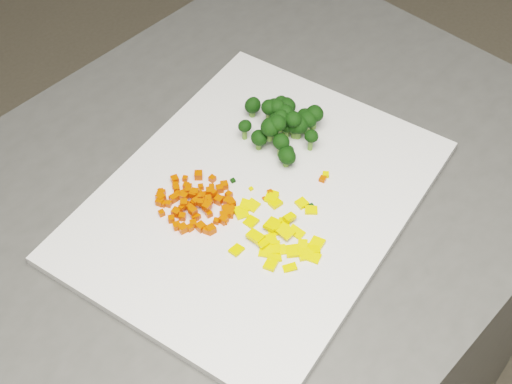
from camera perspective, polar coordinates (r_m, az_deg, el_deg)
ground at (r=1.89m, az=5.76°, el=-12.33°), size 4.00×4.00×0.00m
counter_block at (r=1.37m, az=-1.82°, el=-12.66°), size 1.17×0.92×0.90m
cutting_board at (r=0.98m, az=-0.00°, el=-0.62°), size 0.60×0.53×0.01m
carrot_pile at (r=0.96m, az=-4.81°, el=-0.39°), size 0.11×0.11×0.03m
pepper_pile at (r=0.93m, az=1.54°, el=-2.98°), size 0.13×0.13×0.02m
broccoli_pile at (r=1.03m, az=1.71°, el=5.74°), size 0.13×0.13×0.06m
carrot_cube_0 at (r=0.97m, az=-3.93°, el=-0.76°), size 0.01×0.01×0.01m
carrot_cube_1 at (r=0.96m, az=-2.00°, el=-0.87°), size 0.01×0.01×0.01m
carrot_cube_2 at (r=0.96m, az=-4.84°, el=-0.75°), size 0.01×0.01×0.01m
carrot_cube_3 at (r=0.96m, az=-7.56°, el=-1.68°), size 0.01×0.01×0.01m
carrot_cube_4 at (r=0.94m, az=-3.62°, el=-3.00°), size 0.01×0.01×0.01m
carrot_cube_5 at (r=0.97m, az=-4.36°, el=-0.32°), size 0.01×0.01×0.01m
carrot_cube_6 at (r=0.95m, az=-3.97°, el=-1.18°), size 0.01×0.01×0.01m
carrot_cube_7 at (r=0.95m, az=-3.19°, el=-2.34°), size 0.01×0.01×0.01m
carrot_cube_8 at (r=0.96m, az=-6.40°, el=-1.62°), size 0.01×0.01×0.01m
carrot_cube_9 at (r=0.97m, az=-3.74°, el=0.06°), size 0.01×0.01×0.01m
carrot_cube_10 at (r=0.97m, az=-3.74°, el=-0.29°), size 0.01×0.01×0.01m
carrot_cube_11 at (r=0.95m, az=-2.59°, el=-1.89°), size 0.01×0.01×0.01m
carrot_cube_12 at (r=0.95m, az=-5.88°, el=-2.06°), size 0.01×0.01×0.01m
carrot_cube_13 at (r=0.94m, az=-4.44°, el=-2.79°), size 0.01×0.01×0.01m
carrot_cube_14 at (r=0.95m, az=-4.46°, el=-0.84°), size 0.01×0.01×0.01m
carrot_cube_15 at (r=0.99m, az=-5.61°, el=0.51°), size 0.01×0.01×0.01m
carrot_cube_16 at (r=0.95m, az=-6.78°, el=-2.17°), size 0.01×0.01×0.01m
carrot_cube_17 at (r=0.96m, az=-4.91°, el=-0.04°), size 0.01×0.01×0.01m
carrot_cube_18 at (r=0.97m, az=-2.73°, el=-0.57°), size 0.01×0.01×0.01m
carrot_cube_19 at (r=0.97m, az=-4.20°, el=-0.28°), size 0.01×0.01×0.01m
carrot_cube_20 at (r=0.98m, az=-4.60°, el=-0.01°), size 0.01×0.01×0.01m
carrot_cube_21 at (r=0.97m, az=-2.19°, el=-0.22°), size 0.01×0.01×0.01m
carrot_cube_22 at (r=0.94m, az=-5.04°, el=-2.55°), size 0.01×0.01×0.01m
carrot_cube_23 at (r=0.95m, az=-5.08°, el=-1.51°), size 0.01×0.01×0.01m
carrot_cube_24 at (r=0.98m, az=-7.63°, el=-0.02°), size 0.01×0.01×0.01m
carrot_cube_25 at (r=0.97m, az=-5.42°, el=0.13°), size 0.01×0.01×0.01m
carrot_cube_26 at (r=0.97m, az=-3.30°, el=-0.20°), size 0.01×0.01×0.01m
carrot_cube_27 at (r=0.96m, az=-5.25°, el=-1.14°), size 0.01×0.01×0.01m
carrot_cube_28 at (r=0.97m, az=-3.44°, el=-0.04°), size 0.01×0.01×0.01m
carrot_cube_29 at (r=0.98m, az=-2.55°, el=0.54°), size 0.01×0.01×0.01m
carrot_cube_30 at (r=0.95m, az=-2.61°, el=-2.23°), size 0.01×0.01×0.01m
carrot_cube_31 at (r=0.95m, az=-2.23°, el=-1.81°), size 0.01×0.01×0.01m
carrot_cube_32 at (r=0.98m, az=-6.16°, el=-0.29°), size 0.01×0.01×0.01m
carrot_cube_33 at (r=0.99m, az=-6.46°, el=0.52°), size 0.01×0.01×0.01m
carrot_cube_34 at (r=0.95m, az=-3.78°, el=-1.75°), size 0.01×0.01×0.01m
carrot_cube_35 at (r=0.97m, az=-4.35°, el=-0.33°), size 0.01×0.01×0.01m
carrot_cube_36 at (r=0.98m, az=-2.93°, el=0.26°), size 0.01×0.01×0.01m
carrot_cube_37 at (r=0.95m, az=-2.51°, el=-2.36°), size 0.01×0.01×0.01m
carrot_cube_38 at (r=0.95m, az=-5.27°, el=-1.26°), size 0.01×0.01×0.01m
carrot_cube_39 at (r=0.95m, az=-4.93°, el=-1.98°), size 0.01×0.01×0.01m
carrot_cube_40 at (r=0.96m, az=-2.03°, el=-1.31°), size 0.01×0.01×0.01m
carrot_cube_41 at (r=0.96m, az=-5.80°, el=-0.90°), size 0.01×0.01×0.01m
carrot_cube_42 at (r=0.98m, az=-6.29°, el=-0.20°), size 0.01×0.01×0.01m
carrot_cube_43 at (r=0.99m, az=-5.49°, el=0.47°), size 0.01×0.01×0.01m
carrot_cube_44 at (r=0.96m, az=-5.78°, el=-0.36°), size 0.01×0.01×0.01m
carrot_cube_45 at (r=0.96m, az=-2.22°, el=-0.79°), size 0.01×0.01×0.01m
carrot_cube_46 at (r=0.96m, az=-5.01°, el=-0.83°), size 0.01×0.01×0.01m
carrot_cube_47 at (r=0.99m, az=-6.36°, el=0.27°), size 0.01×0.01×0.01m
carrot_cube_48 at (r=0.96m, az=-3.72°, el=-0.84°), size 0.01×0.01×0.01m
carrot_cube_49 at (r=0.97m, az=-3.00°, el=-0.65°), size 0.01×0.01×0.01m
carrot_cube_50 at (r=0.94m, az=-5.31°, el=-2.87°), size 0.01×0.01×0.01m
carrot_cube_51 at (r=0.97m, az=-4.50°, el=-0.63°), size 0.01×0.01×0.01m
carrot_cube_52 at (r=0.95m, az=-2.11°, el=-1.72°), size 0.01×0.01×0.01m
carrot_cube_53 at (r=0.98m, az=-7.60°, el=-0.12°), size 0.01×0.01×0.01m
carrot_cube_54 at (r=0.96m, az=-4.13°, el=-0.91°), size 0.01×0.01×0.01m
carrot_cube_55 at (r=0.98m, az=-4.44°, el=0.39°), size 0.01×0.01×0.01m
carrot_cube_56 at (r=0.98m, az=-3.49°, el=-0.17°), size 0.01×0.01×0.01m
carrot_cube_57 at (r=0.94m, az=-6.36°, el=-2.71°), size 0.01×0.01×0.01m
carrot_cube_58 at (r=0.96m, az=-2.46°, el=-1.40°), size 0.01×0.01×0.01m
carrot_cube_59 at (r=0.98m, az=-7.62°, el=-0.46°), size 0.01×0.01×0.01m
carrot_cube_60 at (r=0.96m, az=-4.56°, el=-0.36°), size 0.01×0.01×0.01m
carrot_cube_61 at (r=0.98m, az=-5.80°, el=-0.20°), size 0.01×0.01×0.01m
carrot_cube_62 at (r=0.94m, az=-3.93°, el=-3.05°), size 0.01×0.01×0.01m
carrot_cube_63 at (r=0.97m, az=-7.43°, el=-0.94°), size 0.01×0.01×0.01m
carrot_cube_64 at (r=0.99m, az=-3.51°, el=1.07°), size 0.01×0.01×0.01m
carrot_cube_65 at (r=0.96m, az=-5.95°, el=-1.23°), size 0.01×0.01×0.01m
carrot_cube_66 at (r=0.97m, az=-7.02°, el=-0.96°), size 0.01×0.01×0.01m
carrot_cube_67 at (r=1.00m, az=-6.52°, el=1.00°), size 0.01×0.01×0.01m
carrot_cube_68 at (r=0.96m, az=-4.22°, el=-0.87°), size 0.01×0.01×0.01m
carrot_cube_69 at (r=0.98m, az=-3.58°, el=0.39°), size 0.01×0.01×0.01m
carrot_cube_70 at (r=0.95m, az=-4.72°, el=-1.99°), size 0.01×0.01×0.01m
carrot_cube_71 at (r=1.00m, az=-4.62°, el=1.35°), size 0.02×0.02×0.01m
carrot_cube_72 at (r=0.97m, az=-6.62°, el=-0.51°), size 0.01×0.01×0.01m
carrot_cube_73 at (r=1.00m, az=-5.69°, el=1.07°), size 0.01×0.01×0.01m
carrot_cube_74 at (r=0.94m, az=-5.87°, el=-2.91°), size 0.01×0.01×0.01m
carrot_cube_75 at (r=0.99m, az=-5.38°, el=0.44°), size 0.01×0.01×0.01m
carrot_cube_76 at (r=0.96m, az=-3.85°, el=-0.55°), size 0.01×0.01×0.01m
carrot_cube_77 at (r=0.96m, az=-5.04°, el=-0.15°), size 0.01×0.01×0.01m
carrot_cube_78 at (r=0.97m, az=-7.70°, el=-0.80°), size 0.01×0.01×0.01m
carrot_cube_79 at (r=0.95m, az=-5.91°, el=-1.97°), size 0.01×0.01×0.01m
pepper_chunk_0 at (r=0.92m, az=0.54°, el=-4.12°), size 0.01×0.01×0.01m
pepper_chunk_1 at (r=0.96m, az=-1.20°, el=-1.63°), size 0.02×0.02×0.01m
pepper_chunk_2 at (r=0.96m, az=4.43°, el=-1.46°), size 0.02×0.02×0.01m
pepper_chunk_3 at (r=0.92m, az=1.35°, el=-4.47°), size 0.03×0.03×0.01m
pepper_chunk_4 at (r=0.92m, az=3.92°, el=-5.01°), size 0.02×0.02×0.01m
pepper_chunk_5 at (r=0.92m, az=-1.57°, el=-4.65°), size 0.02×0.02×0.01m
pepper_chunk_6 at (r=0.93m, az=2.37°, el=-3.19°), size 0.02×0.02×0.01m
pepper_chunk_7 at (r=0.92m, az=-0.05°, el=-3.55°), size 0.02×0.02×0.01m
pepper_chunk_8 at (r=0.94m, az=1.31°, el=-2.59°), size 0.03×0.02×0.01m
pepper_chunk_9 at (r=0.94m, az=1.49°, el=-3.03°), size 0.02×0.02×0.01m
pepper_chunk_10 at (r=0.94m, az=1.47°, el=-2.65°), size 0.02×0.02×0.01m
pepper_chunk_11 at (r=0.93m, az=1.17°, el=-3.88°), size 0.02×0.02×0.01m
pepper_chunk_12 at (r=0.92m, az=1.46°, el=-5.04°), size 0.03×0.03×0.01m
pepper_chunk_13 at (r=0.97m, az=1.57°, el=-0.91°), size 0.02×0.02×0.01m
pepper_chunk_14 at (r=0.92m, az=4.52°, el=-5.19°), size 0.02×0.03×0.01m
pepper_chunk_15 at (r=0.94m, az=2.30°, el=-2.51°), size 0.02×0.02×0.01m
pepper_chunk_16 at (r=0.96m, az=-0.29°, el=-1.09°), size 0.02×0.02×0.01m
pepper_chunk_17 at (r=0.97m, az=1.27°, el=-0.45°), size 0.02×0.02×0.01m
pepper_chunk_18 at (r=0.96m, az=-0.84°, el=-1.05°), size 0.02×0.02×0.01m
pepper_chunk_19 at (r=0.92m, az=2.05°, el=-4.64°), size 0.02×0.02×0.01m
pepper_chunk_20 at (r=0.92m, az=2.98°, el=-4.73°), size 0.03×0.03×0.01m
pepper_chunk_21 at (r=0.92m, az=0.77°, el=-4.76°), size 0.02×0.02×0.01m
pepper_chunk_22 at (r=0.94m, az=2.71°, el=-2.04°), size 0.02×0.01×0.01m
pepper_chunk_23 at (r=0.92m, az=3.75°, el=-4.33°), size 0.02×0.02×0.01m
pepper_chunk_24 at (r=0.94m, az=3.24°, el=-3.23°), size 0.02×0.02×0.01m
pepper_chunk_25 at (r=0.91m, az=1.21°, el=-5.79°), size 0.02×0.02×0.01m
pepper_chunk_26 at (r=0.92m, az=4.65°, el=-4.51°), size 0.02×0.02×0.01m
pepper_chunk_27 at (r=0.95m, az=-0.40°, el=-2.39°), size 0.02×0.02×0.01m
pepper_chunk_28 at (r=0.91m, az=2.72°, el=-6.06°), size 0.02×0.02×0.01m
pepper_chunk_29 at (r=0.97m, az=3.69°, el=-0.91°), size 0.02×0.02×0.01m
pepper_chunk_30 at (r=0.93m, az=4.91°, el=-4.08°), size 0.02×0.02×0.01m
pepper_chunk_31 at (r=0.97m, az=1.25°, el=-0.38°), size 0.03×0.02×0.00m
broccoli_floret_0 at (r=1.03m, az=1.93°, el=5.62°), size 0.03×0.03×0.04m
broccoli_floret_1 at (r=1.02m, az=1.67°, el=5.12°), size 0.03×0.03×0.04m
broccoli_floret_2 at (r=1.05m, az=2.77°, el=5.66°), size 0.03×0.03×0.04m
broccoli_floret_3 at (r=1.04m, az=1.66°, el=6.40°), size 0.03×0.03×0.04m
broccoli_floret_4 at (r=1.03m, az=2.93°, el=5.51°), size 0.03×0.03×0.04m
broccoli_floret_5 at (r=1.04m, az=3.10°, el=5.10°), size 0.04×0.04×0.03m
broccoli_floret_6 at (r=1.04m, az=1.66°, el=5.41°), size 0.04×0.04×0.04m
broccoli_floret_7 at (r=1.07m, az=2.60°, el=6.55°), size 0.03×0.03×0.03m
broccoli_floret_8 at (r=1.07m, az=1.36°, el=6.62°), size 0.03×0.03×0.03m
broccoli_floret_9 at (r=1.03m, az=4.39°, el=4.10°), size 0.03×0.03×0.03m
broccoli_floret_10 at (r=1.03m, az=0.21°, el=4.11°), size 0.03×0.03×0.03m
broccoli_floret_11 at (r=1.01m, az=2.51°, el=3.04°), size 0.03×0.03×0.03m
broccoli_floret_12 at (r=1.08m, az=1.96°, el=6.95°), size 0.03×0.03×0.03m
broccoli_floret_13 at (r=1.07m, az=2.43°, el=6.67°), size 0.03×0.03×0.03m
broccoli_floret_14 at (r=1.06m, az=4.64°, el=5.91°), size 0.04×0.04×0.04m
broccoli_floret_15 at (r=1.04m, az=3.37°, el=5.12°), size 0.04×0.04×0.04m
broccoli_floret_16 at (r=1.05m, az=1.21°, el=6.55°), size 0.02×0.02×0.03m
broccoli_floret_17 at (r=1.04m, az=2.42°, el=5.38°), size 0.03×0.03×0.04m
broccoli_floret_18 at (r=1.01m, az=1.96°, el=3.68°), size 0.03×0.03×0.04m
broccoli_floret_19 at (r=1.01m, az=1.08°, el=4.93°), size 0.04×0.04×0.04m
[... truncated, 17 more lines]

